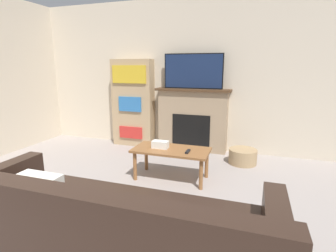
% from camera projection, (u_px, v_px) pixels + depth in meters
% --- Properties ---
extents(wall_back, '(6.90, 0.06, 2.70)m').
position_uv_depth(wall_back, '(189.00, 76.00, 4.77)').
color(wall_back, beige).
rests_on(wall_back, ground_plane).
extents(fireplace, '(1.35, 0.28, 1.14)m').
position_uv_depth(fireplace, '(192.00, 120.00, 4.77)').
color(fireplace, tan).
rests_on(fireplace, ground_plane).
extents(tv, '(1.05, 0.03, 0.61)m').
position_uv_depth(tv, '(193.00, 71.00, 4.56)').
color(tv, black).
rests_on(tv, fireplace).
extents(couch, '(2.51, 0.98, 0.81)m').
position_uv_depth(couch, '(108.00, 234.00, 2.00)').
color(couch, black).
rests_on(couch, ground_plane).
extents(coffee_table, '(1.03, 0.51, 0.43)m').
position_uv_depth(coffee_table, '(171.00, 153.00, 3.57)').
color(coffee_table, brown).
rests_on(coffee_table, ground_plane).
extents(tissue_box, '(0.22, 0.12, 0.10)m').
position_uv_depth(tissue_box, '(160.00, 144.00, 3.58)').
color(tissue_box, white).
rests_on(tissue_box, coffee_table).
extents(remote_control, '(0.04, 0.15, 0.02)m').
position_uv_depth(remote_control, '(188.00, 151.00, 3.42)').
color(remote_control, black).
rests_on(remote_control, coffee_table).
extents(bookshelf, '(0.80, 0.29, 1.66)m').
position_uv_depth(bookshelf, '(133.00, 103.00, 5.06)').
color(bookshelf, tan).
rests_on(bookshelf, ground_plane).
extents(storage_basket, '(0.44, 0.44, 0.24)m').
position_uv_depth(storage_basket, '(243.00, 156.00, 4.19)').
color(storage_basket, tan).
rests_on(storage_basket, ground_plane).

